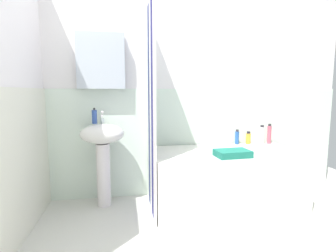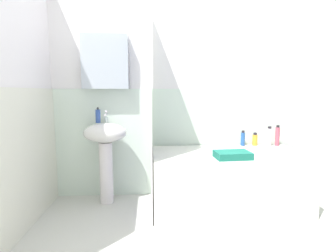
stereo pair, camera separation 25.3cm
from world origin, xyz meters
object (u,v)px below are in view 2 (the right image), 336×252
Objects in this scene: bathtub at (227,180)px; lotion_bottle at (269,137)px; shampoo_bottle at (255,140)px; sink at (105,145)px; towel_folded at (233,155)px; soap_dispenser at (98,116)px; body_wash_bottle at (243,139)px; conditioner_bottle at (277,136)px.

bathtub is 6.79× the size of lotion_bottle.
bathtub is 0.62m from shampoo_bottle.
towel_folded is (1.21, -0.41, -0.02)m from sink.
soap_dispenser reaches higher than bathtub.
soap_dispenser is at bearing 151.08° from sink.
lotion_bottle is 1.51× the size of shampoo_bottle.
towel_folded is at bearing -18.86° from sink.
bathtub is 0.72m from lotion_bottle.
conditioner_bottle is at bearing -3.83° from body_wash_bottle.
sink reaches higher than shampoo_bottle.
soap_dispenser is at bearing -176.83° from shampoo_bottle.
conditioner_bottle reaches higher than shampoo_bottle.
sink is at bearing -176.70° from conditioner_bottle.
conditioner_bottle is (0.65, 0.28, 0.39)m from bathtub.
shampoo_bottle is 0.85× the size of body_wash_bottle.
soap_dispenser reaches higher than conditioner_bottle.
body_wash_bottle is 0.54× the size of towel_folded.
shampoo_bottle is 0.70m from towel_folded.
bathtub is (1.31, -0.22, -0.64)m from soap_dispenser.
bathtub is at bearing -156.21° from conditioner_bottle.
lotion_bottle reaches higher than bathtub.
lotion_bottle is (1.78, 0.10, 0.05)m from sink.
lotion_bottle is 0.15m from shampoo_bottle.
lotion_bottle is at bearing 26.56° from bathtub.
soap_dispenser reaches higher than sink.
body_wash_bottle is (1.57, 0.09, -0.27)m from soap_dispenser.
lotion_bottle is at bearing 41.68° from towel_folded.
sink is 5.28× the size of soap_dispenser.
lotion_bottle is 0.70× the size of towel_folded.
conditioner_bottle is at bearing 37.80° from towel_folded.
sink reaches higher than body_wash_bottle.
shampoo_bottle is (1.64, 0.14, 0.01)m from sink.
conditioner_bottle is 0.86m from towel_folded.
shampoo_bottle is at bearing 3.17° from soap_dispenser.
sink reaches higher than bathtub.
sink is at bearing -175.27° from shampoo_bottle.
lotion_bottle is at bearing 1.72° from soap_dispenser.
shampoo_bottle is at bearing 52.06° from towel_folded.
bathtub is at bearing -130.08° from body_wash_bottle.
soap_dispenser is 0.70× the size of conditioner_bottle.
sink is 4.96× the size of body_wash_bottle.
soap_dispenser is (-0.07, 0.04, 0.30)m from sink.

